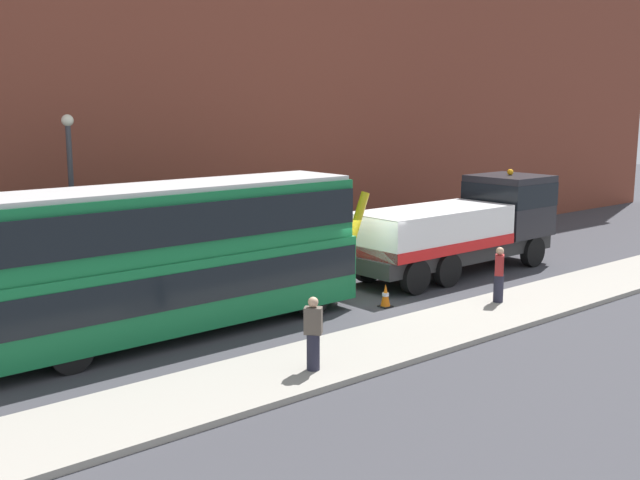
# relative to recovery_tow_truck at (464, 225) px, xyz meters

# --- Properties ---
(ground_plane) EXTENTS (120.00, 120.00, 0.00)m
(ground_plane) POSITION_rel_recovery_tow_truck_xyz_m (-5.72, -0.19, -1.76)
(ground_plane) COLOR #38383D
(near_kerb) EXTENTS (60.00, 2.80, 0.15)m
(near_kerb) POSITION_rel_recovery_tow_truck_xyz_m (-5.72, -4.39, -1.68)
(near_kerb) COLOR gray
(near_kerb) RESTS_ON ground_plane
(building_facade) EXTENTS (60.00, 1.50, 16.00)m
(building_facade) POSITION_rel_recovery_tow_truck_xyz_m (-5.72, 6.75, 6.31)
(building_facade) COLOR brown
(building_facade) RESTS_ON ground_plane
(recovery_tow_truck) EXTENTS (10.15, 2.73, 3.67)m
(recovery_tow_truck) POSITION_rel_recovery_tow_truck_xyz_m (0.00, 0.00, 0.00)
(recovery_tow_truck) COLOR #2D2D2D
(recovery_tow_truck) RESTS_ON ground_plane
(double_decker_bus) EXTENTS (11.07, 2.66, 4.06)m
(double_decker_bus) POSITION_rel_recovery_tow_truck_xyz_m (-11.95, -0.00, 0.47)
(double_decker_bus) COLOR #146B38
(double_decker_bus) RESTS_ON ground_plane
(pedestrian_onlooker) EXTENTS (0.46, 0.47, 1.71)m
(pedestrian_onlooker) POSITION_rel_recovery_tow_truck_xyz_m (-11.07, -4.83, -0.77)
(pedestrian_onlooker) COLOR #232333
(pedestrian_onlooker) RESTS_ON near_kerb
(pedestrian_bystander) EXTENTS (0.48, 0.45, 1.71)m
(pedestrian_bystander) POSITION_rel_recovery_tow_truck_xyz_m (-2.94, -3.84, -0.77)
(pedestrian_bystander) COLOR #232333
(pedestrian_bystander) RESTS_ON near_kerb
(traffic_cone_near_bus) EXTENTS (0.36, 0.36, 0.72)m
(traffic_cone_near_bus) POSITION_rel_recovery_tow_truck_xyz_m (-5.63, -1.66, -1.42)
(traffic_cone_near_bus) COLOR orange
(traffic_cone_near_bus) RESTS_ON ground_plane
(street_lamp) EXTENTS (0.36, 0.36, 5.83)m
(street_lamp) POSITION_rel_recovery_tow_truck_xyz_m (-12.79, 4.56, 1.71)
(street_lamp) COLOR #38383D
(street_lamp) RESTS_ON ground_plane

